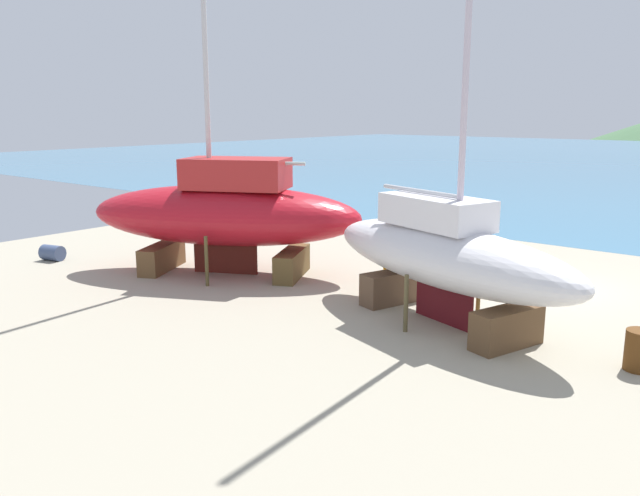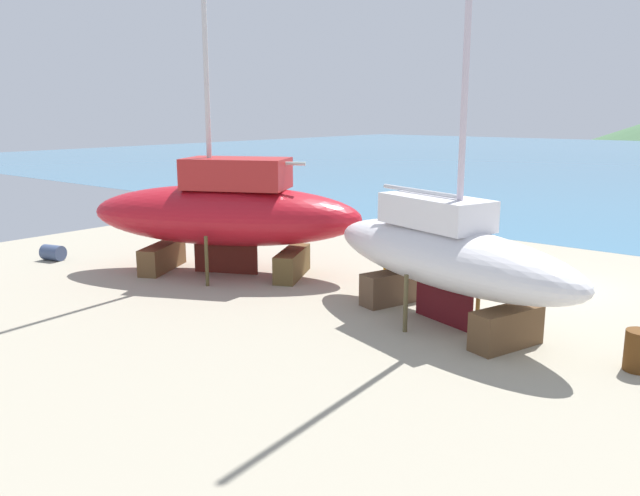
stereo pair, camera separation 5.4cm
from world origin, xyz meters
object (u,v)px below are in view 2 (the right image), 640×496
object	(u,v)px
barrel_rust_far	(639,351)
barrel_tipped_center	(203,231)
barrel_tar_black	(53,253)
barrel_rust_near	(401,245)
sailboat_far_slipway	(444,254)
worker	(389,264)
sailboat_small_center	(226,212)

from	to	relation	value
barrel_rust_far	barrel_tipped_center	size ratio (longest dim) A/B	1.19
barrel_tar_black	barrel_rust_near	bearing A→B (deg)	42.14
barrel_tipped_center	barrel_tar_black	bearing A→B (deg)	-102.43
sailboat_far_slipway	barrel_rust_far	xyz separation A→B (m)	(5.02, -0.21, -1.47)
sailboat_far_slipway	barrel_tipped_center	world-z (taller)	sailboat_far_slipway
worker	barrel_tipped_center	size ratio (longest dim) A/B	2.22
sailboat_far_slipway	worker	distance (m)	3.50
sailboat_far_slipway	barrel_tipped_center	distance (m)	14.52
sailboat_small_center	worker	xyz separation A→B (m)	(5.77, 1.69, -1.31)
worker	barrel_tar_black	bearing A→B (deg)	86.53
sailboat_far_slipway	barrel_rust_near	xyz separation A→B (m)	(-5.29, 6.31, -1.48)
barrel_rust_near	sailboat_far_slipway	bearing A→B (deg)	-50.02
worker	sailboat_small_center	bearing A→B (deg)	82.84
barrel_tar_black	barrel_tipped_center	world-z (taller)	barrel_tipped_center
sailboat_small_center	barrel_tar_black	bearing A→B (deg)	-3.96
worker	barrel_tipped_center	world-z (taller)	worker
worker	barrel_rust_near	world-z (taller)	worker
sailboat_far_slipway	barrel_rust_far	size ratio (longest dim) A/B	15.29
sailboat_small_center	barrel_rust_near	xyz separation A→B (m)	(3.34, 6.27, -1.75)
barrel_tipped_center	barrel_rust_near	bearing A→B (deg)	17.66
sailboat_small_center	barrel_rust_far	size ratio (longest dim) A/B	18.15
barrel_rust_far	barrel_tipped_center	distance (m)	19.39
barrel_rust_near	barrel_tipped_center	bearing A→B (deg)	-162.34
barrel_tar_black	barrel_tipped_center	xyz separation A→B (m)	(1.41, 6.38, 0.09)
worker	barrel_rust_far	xyz separation A→B (m)	(7.89, -1.94, -0.43)
barrel_rust_far	barrel_tar_black	bearing A→B (deg)	-172.66
sailboat_far_slipway	barrel_tar_black	distance (m)	15.75
sailboat_far_slipway	sailboat_small_center	bearing A→B (deg)	-162.33
sailboat_small_center	barrel_rust_near	world-z (taller)	sailboat_small_center
sailboat_small_center	worker	distance (m)	6.16
barrel_tar_black	barrel_tipped_center	distance (m)	6.53
worker	barrel_tipped_center	bearing A→B (deg)	57.29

